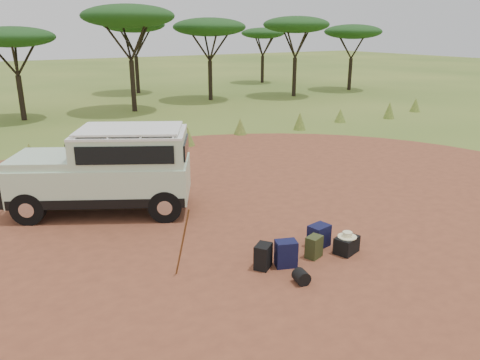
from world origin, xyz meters
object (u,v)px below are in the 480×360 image
backpack_olive (314,247)px  duffel_navy (319,236)px  backpack_navy (286,254)px  backpack_black (263,256)px  walking_staff (182,242)px  safari_vehicle (108,172)px  hard_case (347,245)px

backpack_olive → duffel_navy: bearing=19.5°
backpack_navy → backpack_olive: bearing=20.6°
backpack_black → backpack_navy: size_ratio=0.92×
backpack_black → backpack_navy: (0.44, -0.18, 0.02)m
backpack_navy → duffel_navy: backpack_navy is taller
backpack_black → backpack_navy: 0.48m
backpack_black → walking_staff: bearing=123.8°
safari_vehicle → hard_case: bearing=-25.9°
safari_vehicle → backpack_black: safari_vehicle is taller
backpack_black → duffel_navy: 1.64m
backpack_navy → duffel_navy: 1.24m
duffel_navy → walking_staff: bearing=163.0°
safari_vehicle → hard_case: safari_vehicle is taller
safari_vehicle → backpack_olive: safari_vehicle is taller
safari_vehicle → backpack_black: (1.71, -4.74, -0.83)m
backpack_black → duffel_navy: backpack_black is taller
backpack_olive → duffel_navy: 0.57m
walking_staff → duffel_navy: size_ratio=2.87×
duffel_navy → hard_case: duffel_navy is taller
backpack_navy → hard_case: backpack_navy is taller
backpack_black → hard_case: backpack_black is taller
hard_case → safari_vehicle: bearing=108.5°
walking_staff → backpack_black: walking_staff is taller
backpack_olive → backpack_black: bearing=152.0°
walking_staff → backpack_olive: 2.85m
safari_vehicle → walking_staff: safari_vehicle is taller
backpack_navy → duffel_navy: (1.19, 0.36, -0.03)m
backpack_black → hard_case: size_ratio=0.99×
duffel_navy → backpack_olive: bearing=-150.9°
walking_staff → backpack_navy: 2.14m
safari_vehicle → duffel_navy: bearing=-25.1°
backpack_navy → safari_vehicle: bearing=134.3°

